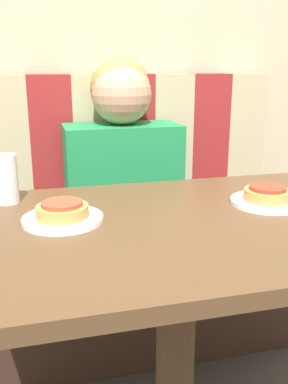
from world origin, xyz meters
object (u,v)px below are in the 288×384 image
at_px(person, 122,156).
at_px(pizza_left, 62,210).
at_px(plate_left, 63,219).
at_px(pizza_right, 267,194).
at_px(drinking_cup, 6,179).
at_px(plate_right, 267,202).

xyz_separation_m(person, pizza_left, (-0.26, -0.59, 0.01)).
distance_m(plate_left, pizza_right, 0.53).
bearing_deg(person, drinking_cup, -133.53).
bearing_deg(pizza_left, person, 66.09).
xyz_separation_m(person, plate_left, (-0.26, -0.59, -0.02)).
xyz_separation_m(person, plate_right, (0.26, -0.59, -0.02)).
bearing_deg(plate_left, drinking_cup, 125.85).
relative_size(plate_right, drinking_cup, 1.46).
xyz_separation_m(pizza_left, drinking_cup, (-0.13, 0.18, 0.04)).
distance_m(person, drinking_cup, 0.57).
relative_size(plate_left, pizza_right, 1.55).
height_order(person, pizza_left, person).
bearing_deg(drinking_cup, plate_right, -15.32).
bearing_deg(drinking_cup, plate_left, -54.15).
bearing_deg(pizza_right, pizza_left, 180.00).
bearing_deg(plate_right, drinking_cup, 164.68).
xyz_separation_m(plate_left, pizza_left, (0.00, 0.00, 0.02)).
distance_m(pizza_left, pizza_right, 0.53).
relative_size(person, plate_right, 3.78).
xyz_separation_m(plate_left, plate_right, (0.53, 0.00, 0.00)).
height_order(plate_right, pizza_right, pizza_right).
bearing_deg(plate_left, pizza_right, 0.00).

